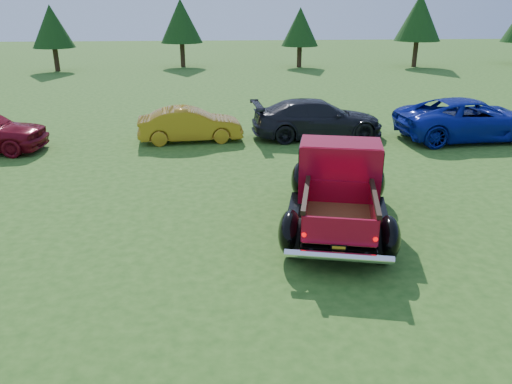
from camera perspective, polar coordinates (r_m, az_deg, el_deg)
The scene contains 9 objects.
ground at distance 10.44m, azimuth -0.79°, elevation -5.85°, with size 120.00×120.00×0.00m, color #295217.
tree_west at distance 39.99m, azimuth -22.30°, elevation 17.10°, with size 2.94×2.94×4.60m.
tree_mid_left at distance 40.40m, azimuth -8.58°, elevation 18.75°, with size 3.20×3.20×5.00m.
tree_mid_right at distance 39.90m, azimuth 5.07°, elevation 18.28°, with size 2.82×2.82×4.40m.
tree_east at distance 41.85m, azimuth 18.14°, elevation 18.45°, with size 3.46×3.46×5.40m.
pickup_truck at distance 11.42m, azimuth 9.43°, elevation 1.01°, with size 3.22×5.23×1.84m.
show_car_yellow at distance 18.16m, azimuth -7.53°, elevation 7.65°, with size 1.28×3.67×1.21m, color #AF7B17.
show_car_grey at distance 18.65m, azimuth 7.02°, elevation 8.31°, with size 1.95×4.81×1.40m, color black.
show_car_blue at distance 19.83m, azimuth 23.33°, elevation 7.64°, with size 2.45×5.32×1.48m, color #0D1B90.
Camera 1 is at (-0.63, -9.31, 4.69)m, focal length 35.00 mm.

